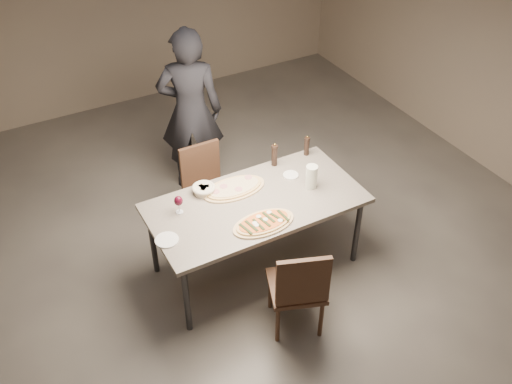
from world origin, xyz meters
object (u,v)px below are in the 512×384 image
chair_far (206,184)px  diner (190,111)px  dining_table (256,207)px  chair_near (299,287)px  carafe (311,177)px  bread_basket (204,189)px  ham_pizza (234,188)px  zucchini_pizza (264,223)px  pepper_mill_left (307,146)px

chair_far → diner: (0.17, 0.68, 0.39)m
dining_table → chair_near: (-0.06, -0.79, -0.19)m
carafe → diner: 1.54m
dining_table → chair_far: size_ratio=2.06×
bread_basket → chair_near: size_ratio=0.22×
ham_pizza → carafe: 0.67m
zucchini_pizza → bread_basket: (-0.25, 0.59, 0.03)m
bread_basket → diner: (0.37, 1.10, 0.08)m
ham_pizza → chair_near: (0.03, -1.02, -0.26)m
ham_pizza → bread_basket: (-0.24, 0.08, 0.03)m
dining_table → pepper_mill_left: 0.85m
chair_near → chair_far: 1.53m
carafe → chair_far: carafe is taller
dining_table → pepper_mill_left: (0.74, 0.38, 0.15)m
diner → chair_far: bearing=100.5°
carafe → chair_near: carafe is taller
dining_table → chair_far: (-0.14, 0.73, -0.20)m
carafe → chair_far: bearing=129.8°
bread_basket → carafe: size_ratio=0.93×
bread_basket → chair_near: chair_near is taller
zucchini_pizza → bread_basket: bearing=133.8°
ham_pizza → dining_table: bearing=-92.3°
pepper_mill_left → diner: 1.26m
carafe → diner: bearing=108.1°
zucchini_pizza → bread_basket: 0.64m
diner → chair_near: bearing=112.3°
carafe → chair_near: 1.00m
bread_basket → carafe: (0.84, -0.36, 0.06)m
dining_table → ham_pizza: (-0.09, 0.23, 0.07)m
carafe → diner: size_ratio=0.12×
ham_pizza → carafe: size_ratio=2.65×
pepper_mill_left → diner: diner is taller
diner → pepper_mill_left: bearing=149.1°
zucchini_pizza → diner: bearing=107.1°
bread_basket → dining_table: bearing=-43.2°
pepper_mill_left → chair_near: 1.46m
dining_table → carafe: 0.54m
dining_table → ham_pizza: ham_pizza is taller
bread_basket → pepper_mill_left: size_ratio=0.97×
zucchini_pizza → chair_near: size_ratio=0.59×
chair_near → diner: diner is taller
zucchini_pizza → bread_basket: size_ratio=2.65×
zucchini_pizza → pepper_mill_left: size_ratio=2.57×
carafe → zucchini_pizza: bearing=-158.9°
zucchini_pizza → chair_far: bearing=114.2°
dining_table → ham_pizza: 0.26m
chair_far → pepper_mill_left: bearing=158.4°
bread_basket → chair_near: bearing=-76.1°
pepper_mill_left → diner: size_ratio=0.12×
zucchini_pizza → ham_pizza: bearing=111.4°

